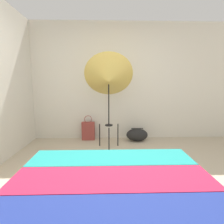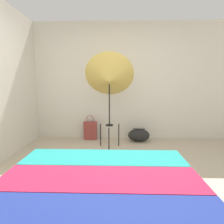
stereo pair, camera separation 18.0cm
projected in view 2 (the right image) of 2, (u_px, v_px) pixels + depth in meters
ground_plane at (108, 193)px, 2.01m from camera, size 14.00×14.00×0.00m
wall_back at (113, 82)px, 3.95m from camera, size 8.00×0.05×2.60m
wall_side_left at (3, 81)px, 2.85m from camera, size 0.05×8.00×2.60m
bed at (98, 224)px, 1.27m from camera, size 1.78×1.85×0.48m
photo_umbrella at (109, 78)px, 3.26m from camera, size 0.94×0.72×1.81m
tote_bag at (90, 130)px, 3.97m from camera, size 0.29×0.11×0.56m
duffel_bag at (139, 135)px, 3.83m from camera, size 0.47×0.28×0.29m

